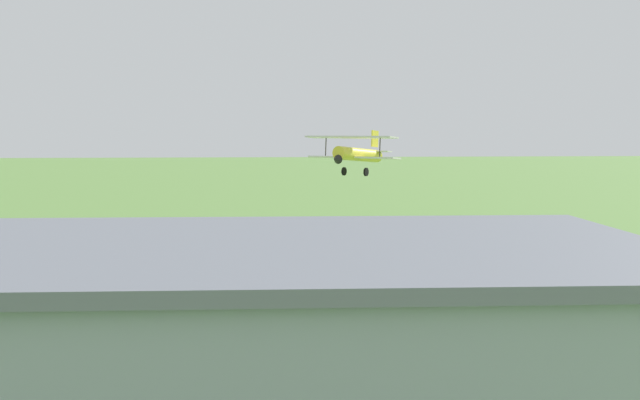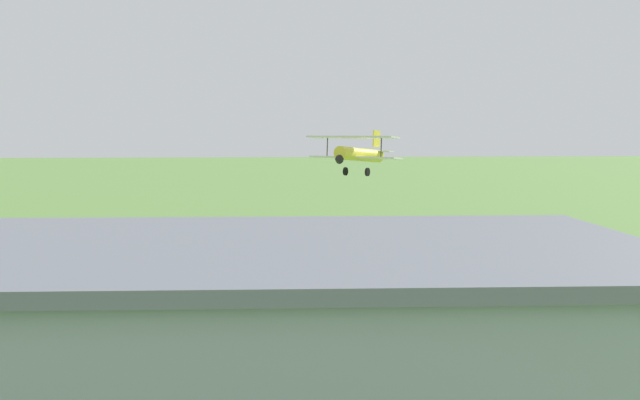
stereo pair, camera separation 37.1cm
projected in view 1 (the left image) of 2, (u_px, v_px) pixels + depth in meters
The scene contains 9 objects.
ground_plane at pixel (249, 241), 61.68m from camera, with size 400.00×400.00×0.00m, color #608C42.
hangar at pixel (171, 349), 20.73m from camera, with size 25.74×13.50×5.54m.
biplane at pixel (357, 153), 61.81m from camera, with size 7.13×7.24×3.49m.
car_blue at pixel (450, 309), 34.29m from camera, with size 2.01×3.97×1.65m.
person_walking_on_apron at pixel (322, 297), 37.09m from camera, with size 0.40×0.40×1.57m.
person_by_parked_cars at pixel (310, 291), 38.59m from camera, with size 0.53×0.53×1.56m.
person_near_hangar_door at pixel (115, 308), 34.47m from camera, with size 0.50×0.50×1.67m.
person_beside_truck at pixel (332, 309), 34.12m from camera, with size 0.53×0.53×1.73m.
person_at_fence_line at pixel (356, 286), 39.89m from camera, with size 0.53×0.53×1.54m.
Camera 1 is at (0.63, 61.43, 8.36)m, focal length 45.41 mm.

